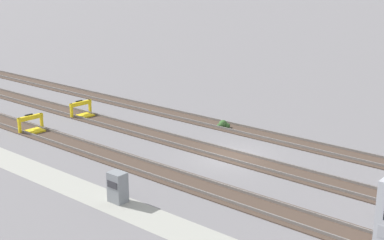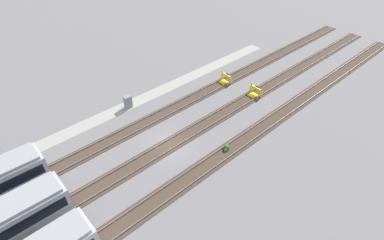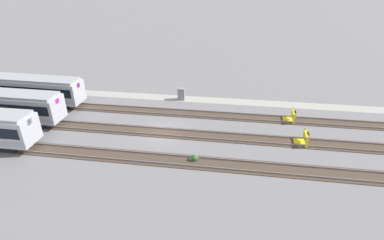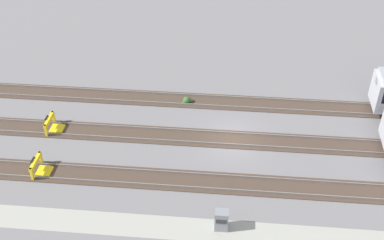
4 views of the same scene
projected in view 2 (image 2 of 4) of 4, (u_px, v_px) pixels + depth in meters
The scene contains 9 objects.
ground_plane at pixel (170, 145), 33.23m from camera, with size 400.00×400.00×0.00m, color slate.
service_walkway at pixel (124, 107), 38.72m from camera, with size 54.00×2.00×0.01m, color #9E9E93.
rail_track_nearest at pixel (144, 123), 36.09m from camera, with size 90.00×2.24×0.21m.
rail_track_near_inner at pixel (170, 145), 33.21m from camera, with size 90.00×2.24×0.21m.
rail_track_middle at pixel (201, 170), 30.32m from camera, with size 90.00×2.24×0.21m.
bumper_stop_nearest_track at pixel (225, 79), 43.21m from camera, with size 1.38×2.01×1.22m.
bumper_stop_near_inner_track at pixel (255, 92), 40.59m from camera, with size 1.38×2.01×1.22m.
electrical_cabinet at pixel (128, 102), 38.32m from camera, with size 0.90×0.73×1.60m.
weed_clump at pixel (226, 148), 32.55m from camera, with size 0.92×0.70×0.64m.
Camera 2 is at (14.26, 19.57, 23.07)m, focal length 28.00 mm.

